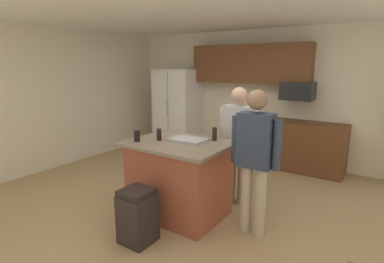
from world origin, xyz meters
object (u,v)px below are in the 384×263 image
serving_tray (188,140)px  person_guest_right (255,154)px  person_host_foreground (238,138)px  microwave_over_range (298,91)px  trash_bin (138,216)px  glass_short_whisky (214,134)px  kitchen_island (179,178)px  glass_dark_ale (137,136)px  refrigerator (178,110)px  glass_stout_tall (159,135)px

serving_tray → person_guest_right: bearing=1.8°
person_host_foreground → serving_tray: (-0.37, -0.67, 0.06)m
microwave_over_range → trash_bin: microwave_over_range is taller
serving_tray → glass_short_whisky: bearing=45.4°
kitchen_island → microwave_over_range: bearing=75.2°
microwave_over_range → serving_tray: size_ratio=1.27×
glass_dark_ale → refrigerator: bearing=117.3°
microwave_over_range → serving_tray: 2.70m
microwave_over_range → trash_bin: size_ratio=0.92×
glass_short_whisky → serving_tray: 0.35m
glass_dark_ale → trash_bin: glass_dark_ale is taller
refrigerator → glass_short_whisky: bearing=-44.9°
person_guest_right → glass_short_whisky: size_ratio=9.97×
glass_stout_tall → trash_bin: bearing=-69.5°
microwave_over_range → glass_stout_tall: bearing=-109.3°
kitchen_island → glass_short_whisky: size_ratio=7.55×
person_host_foreground → glass_stout_tall: person_host_foreground is taller
person_guest_right → glass_dark_ale: (-1.42, -0.37, 0.08)m
serving_tray → trash_bin: bearing=-95.9°
person_guest_right → glass_short_whisky: person_guest_right is taller
refrigerator → person_guest_right: bearing=-40.4°
person_host_foreground → serving_tray: 0.76m
glass_dark_ale → serving_tray: glass_dark_ale is taller
serving_tray → kitchen_island: bearing=-141.3°
glass_dark_ale → glass_short_whisky: bearing=36.8°
glass_stout_tall → kitchen_island: bearing=15.8°
person_host_foreground → trash_bin: (-0.45, -1.51, -0.63)m
kitchen_island → person_host_foreground: person_host_foreground is taller
refrigerator → kitchen_island: bearing=-53.3°
microwave_over_range → serving_tray: (-0.61, -2.59, -0.46)m
person_guest_right → serving_tray: person_guest_right is taller
glass_stout_tall → trash_bin: size_ratio=0.25×
glass_dark_ale → trash_bin: size_ratio=0.23×
person_host_foreground → glass_stout_tall: bearing=-9.5°
refrigerator → microwave_over_range: refrigerator is taller
microwave_over_range → person_host_foreground: person_host_foreground is taller
person_guest_right → person_host_foreground: (-0.51, 0.64, -0.02)m
glass_dark_ale → serving_tray: (0.54, 0.34, -0.05)m
serving_tray → trash_bin: serving_tray is taller
kitchen_island → serving_tray: bearing=38.7°
microwave_over_range → glass_dark_ale: size_ratio=4.08×
refrigerator → serving_tray: refrigerator is taller
microwave_over_range → glass_stout_tall: size_ratio=3.68×
glass_dark_ale → serving_tray: size_ratio=0.31×
glass_short_whisky → trash_bin: 1.36m
glass_stout_tall → microwave_over_range: bearing=70.7°
glass_short_whisky → trash_bin: (-0.33, -1.09, -0.75)m
person_guest_right → refrigerator: bearing=-46.4°
refrigerator → glass_short_whisky: (2.23, -2.23, 0.15)m
microwave_over_range → serving_tray: microwave_over_range is taller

